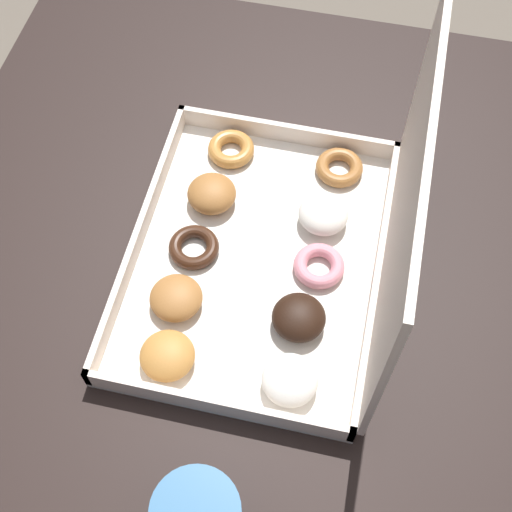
% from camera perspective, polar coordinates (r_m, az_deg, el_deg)
% --- Properties ---
extents(ground_plane, '(8.00, 8.00, 0.00)m').
position_cam_1_polar(ground_plane, '(1.58, -1.31, -14.50)').
color(ground_plane, '#6B6054').
extents(dining_table, '(1.04, 0.87, 0.72)m').
position_cam_1_polar(dining_table, '(1.00, -2.01, -4.77)').
color(dining_table, black).
rests_on(dining_table, ground_plane).
extents(donut_box, '(0.42, 0.32, 0.32)m').
position_cam_1_polar(donut_box, '(0.87, 2.98, 0.67)').
color(donut_box, silver).
rests_on(donut_box, dining_table).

